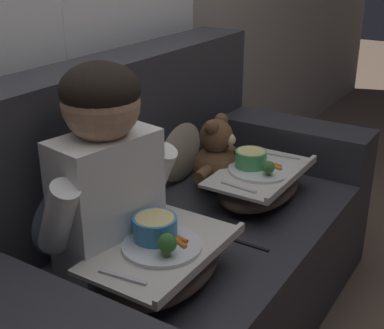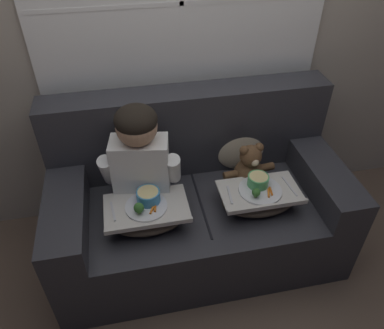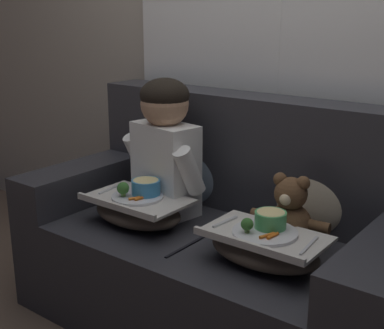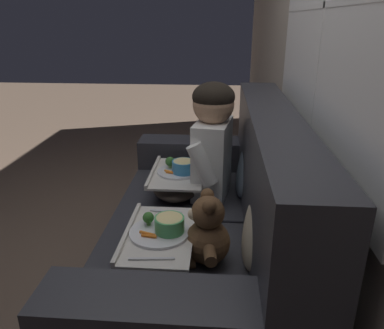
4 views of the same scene
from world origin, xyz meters
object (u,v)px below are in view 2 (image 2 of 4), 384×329
(couch, at_px, (196,201))
(child_figure, at_px, (139,153))
(lap_tray_child, at_px, (147,213))
(throw_pillow_behind_child, at_px, (139,156))
(teddy_bear, at_px, (250,169))
(throw_pillow_behind_teddy, at_px, (240,143))
(lap_tray_teddy, at_px, (259,197))

(couch, distance_m, child_figure, 0.56)
(lap_tray_child, bearing_deg, throw_pillow_behind_child, 90.11)
(teddy_bear, bearing_deg, throw_pillow_behind_child, 162.52)
(couch, distance_m, throw_pillow_behind_teddy, 0.47)
(couch, bearing_deg, teddy_bear, -3.21)
(throw_pillow_behind_teddy, relative_size, lap_tray_child, 0.82)
(teddy_bear, bearing_deg, throw_pillow_behind_teddy, 90.13)
(throw_pillow_behind_teddy, height_order, lap_tray_teddy, throw_pillow_behind_teddy)
(throw_pillow_behind_child, xyz_separation_m, teddy_bear, (0.65, -0.21, -0.05))
(teddy_bear, bearing_deg, lap_tray_child, -163.63)
(throw_pillow_behind_teddy, bearing_deg, throw_pillow_behind_child, 180.00)
(throw_pillow_behind_child, relative_size, lap_tray_child, 0.84)
(throw_pillow_behind_child, distance_m, child_figure, 0.27)
(child_figure, bearing_deg, couch, 2.67)
(throw_pillow_behind_teddy, xyz_separation_m, lap_tray_child, (-0.65, -0.40, -0.10))
(throw_pillow_behind_child, distance_m, throw_pillow_behind_teddy, 0.65)
(couch, relative_size, teddy_bear, 5.24)
(couch, distance_m, throw_pillow_behind_child, 0.47)
(throw_pillow_behind_teddy, relative_size, teddy_bear, 1.13)
(throw_pillow_behind_teddy, distance_m, child_figure, 0.70)
(child_figure, relative_size, teddy_bear, 1.91)
(throw_pillow_behind_teddy, height_order, teddy_bear, throw_pillow_behind_teddy)
(teddy_bear, bearing_deg, child_figure, 179.73)
(lap_tray_child, bearing_deg, lap_tray_teddy, 0.01)
(throw_pillow_behind_teddy, height_order, child_figure, child_figure)
(throw_pillow_behind_child, bearing_deg, throw_pillow_behind_teddy, 0.00)
(throw_pillow_behind_child, height_order, throw_pillow_behind_teddy, throw_pillow_behind_child)
(throw_pillow_behind_teddy, bearing_deg, child_figure, -162.76)
(child_figure, height_order, lap_tray_teddy, child_figure)
(child_figure, xyz_separation_m, lap_tray_child, (0.00, -0.19, -0.28))
(throw_pillow_behind_child, distance_m, teddy_bear, 0.68)
(couch, relative_size, lap_tray_child, 3.79)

